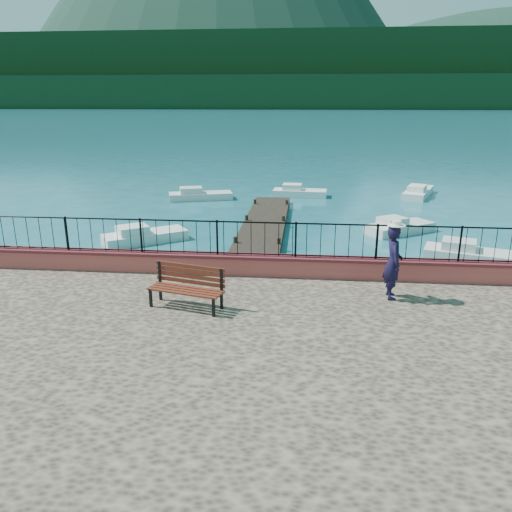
% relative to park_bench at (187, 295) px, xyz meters
% --- Properties ---
extents(ground, '(2000.00, 2000.00, 0.00)m').
position_rel_park_bench_xyz_m(ground, '(2.82, -1.23, -1.50)').
color(ground, '#19596B').
rests_on(ground, ground).
extents(parapet, '(28.00, 0.46, 0.58)m').
position_rel_park_bench_xyz_m(parapet, '(2.82, 2.47, -0.01)').
color(parapet, '#B74E42').
rests_on(parapet, promenade).
extents(railing, '(27.00, 0.05, 0.95)m').
position_rel_park_bench_xyz_m(railing, '(2.82, 2.47, 0.75)').
color(railing, black).
rests_on(railing, parapet).
extents(dock, '(2.00, 16.00, 0.30)m').
position_rel_park_bench_xyz_m(dock, '(0.82, 10.77, -1.35)').
color(dock, '#2D231C').
rests_on(dock, ground).
extents(far_forest, '(900.00, 60.00, 18.00)m').
position_rel_park_bench_xyz_m(far_forest, '(2.82, 298.77, 7.50)').
color(far_forest, black).
rests_on(far_forest, ground).
extents(foothills, '(900.00, 120.00, 44.00)m').
position_rel_park_bench_xyz_m(foothills, '(2.82, 358.77, 20.50)').
color(foothills, black).
rests_on(foothills, ground).
extents(park_bench, '(1.91, 1.03, 1.01)m').
position_rel_park_bench_xyz_m(park_bench, '(0.00, 0.00, 0.00)').
color(park_bench, black).
rests_on(park_bench, promenade).
extents(person, '(0.47, 0.69, 1.86)m').
position_rel_park_bench_xyz_m(person, '(4.96, 1.12, 0.63)').
color(person, black).
rests_on(person, promenade).
extents(hat, '(0.44, 0.44, 0.12)m').
position_rel_park_bench_xyz_m(hat, '(4.96, 1.12, 1.62)').
color(hat, white).
rests_on(hat, person).
extents(boat_0, '(3.66, 3.12, 0.80)m').
position_rel_park_bench_xyz_m(boat_0, '(-4.16, 9.57, -1.10)').
color(boat_0, white).
rests_on(boat_0, ground).
extents(boat_1, '(3.73, 2.32, 0.80)m').
position_rel_park_bench_xyz_m(boat_1, '(9.22, 8.18, -1.10)').
color(boat_1, silver).
rests_on(boat_1, ground).
extents(boat_2, '(3.43, 2.90, 0.80)m').
position_rel_park_bench_xyz_m(boat_2, '(7.19, 12.27, -1.10)').
color(boat_2, silver).
rests_on(boat_2, ground).
extents(boat_3, '(4.05, 2.31, 0.80)m').
position_rel_park_bench_xyz_m(boat_3, '(-3.69, 19.19, -1.10)').
color(boat_3, silver).
rests_on(boat_3, ground).
extents(boat_4, '(3.45, 1.54, 0.80)m').
position_rel_park_bench_xyz_m(boat_4, '(2.40, 20.82, -1.10)').
color(boat_4, white).
rests_on(boat_4, ground).
extents(boat_5, '(2.72, 4.34, 0.80)m').
position_rel_park_bench_xyz_m(boat_5, '(9.96, 21.72, -1.10)').
color(boat_5, white).
rests_on(boat_5, ground).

